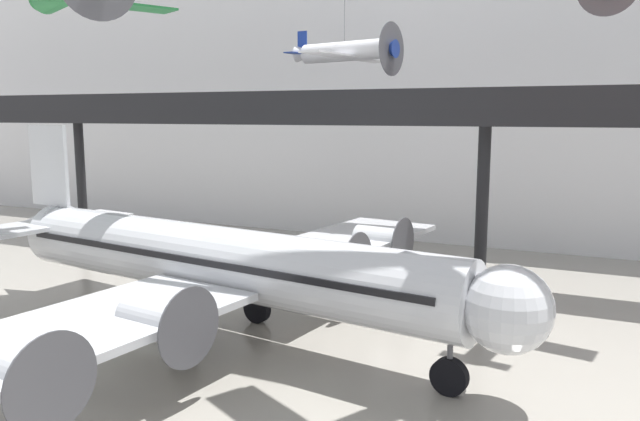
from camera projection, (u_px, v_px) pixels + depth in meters
hangar_back_wall at (514, 81)px, 43.37m from camera, size 140.00×3.00×23.39m
mezzanine_walkway at (482, 120)px, 33.51m from camera, size 110.00×3.20×10.75m
airliner_silver_main at (215, 262)px, 26.12m from camera, size 27.74×31.70×8.85m
suspended_plane_white_twin at (344, 52)px, 36.99m from camera, size 7.04×8.57×8.00m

